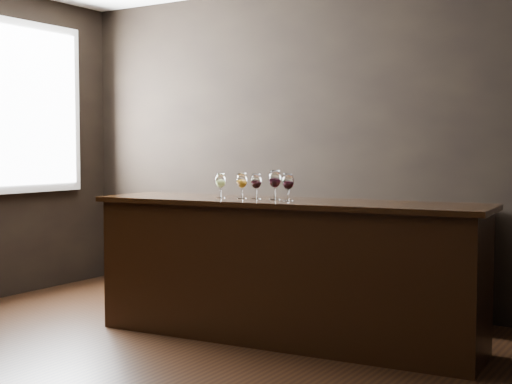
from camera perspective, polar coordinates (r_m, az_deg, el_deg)
The scene contains 10 objects.
ground at distance 4.61m, azimuth -8.93°, elevation -13.73°, with size 5.00×5.00×0.00m, color black.
room_shell at distance 4.67m, azimuth -10.40°, elevation 8.94°, with size 5.02×4.52×2.81m.
bar_counter at distance 5.08m, azimuth 2.30°, elevation -6.50°, with size 2.75×0.60×0.96m, color black.
bar_top at distance 5.02m, azimuth 2.31°, elevation -0.87°, with size 2.84×0.66×0.04m, color black.
back_bar_shelf at distance 6.01m, azimuth 6.14°, elevation -5.27°, with size 2.49×0.40×0.90m, color black.
glass_white at distance 5.27m, azimuth -2.85°, elevation 0.87°, with size 0.08×0.08×0.18m.
glass_amber at distance 5.20m, azimuth -1.14°, elevation 0.88°, with size 0.08×0.08×0.19m.
glass_red_a at distance 5.15m, azimuth 0.01°, elevation 0.82°, with size 0.08×0.08×0.18m.
glass_red_b at distance 5.07m, azimuth 1.52°, elevation 0.99°, with size 0.09×0.09×0.21m.
glass_red_c at distance 4.96m, azimuth 2.59°, elevation 0.78°, with size 0.08×0.08×0.19m.
Camera 1 is at (2.90, -3.32, 1.36)m, focal length 50.00 mm.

